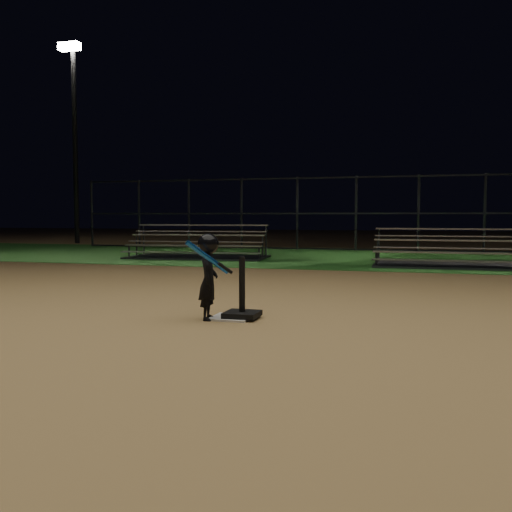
{
  "coord_description": "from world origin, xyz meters",
  "views": [
    {
      "loc": [
        2.05,
        -6.08,
        1.18
      ],
      "look_at": [
        0.0,
        1.0,
        0.65
      ],
      "focal_mm": 39.76,
      "sensor_mm": 36.0,
      "label": 1
    }
  ],
  "objects": [
    {
      "name": "bleacher_right",
      "position": [
        2.82,
        7.6,
        0.18
      ],
      "size": [
        3.61,
        1.78,
        0.88
      ],
      "rotation": [
        0.0,
        0.0,
        0.01
      ],
      "color": "#BABABF",
      "rests_on": "ground"
    },
    {
      "name": "batting_tee",
      "position": [
        0.12,
        0.01,
        0.14
      ],
      "size": [
        0.38,
        0.38,
        0.69
      ],
      "color": "black",
      "rests_on": "home_plate"
    },
    {
      "name": "child_batter",
      "position": [
        -0.23,
        -0.14,
        0.52
      ],
      "size": [
        0.44,
        0.54,
        0.98
      ],
      "rotation": [
        0.0,
        0.0,
        1.76
      ],
      "color": "black",
      "rests_on": "ground"
    },
    {
      "name": "grass_strip",
      "position": [
        0.0,
        10.0,
        0.01
      ],
      "size": [
        60.0,
        8.0,
        0.01
      ],
      "primitive_type": "cube",
      "color": "#20561C",
      "rests_on": "ground"
    },
    {
      "name": "bleacher_left",
      "position": [
        -3.83,
        8.47,
        0.19
      ],
      "size": [
        3.93,
        2.16,
        0.93
      ],
      "rotation": [
        0.0,
        0.0,
        0.09
      ],
      "color": "#B2B2B7",
      "rests_on": "ground"
    },
    {
      "name": "home_plate",
      "position": [
        0.0,
        0.0,
        0.01
      ],
      "size": [
        0.45,
        0.45,
        0.02
      ],
      "primitive_type": "cube",
      "color": "beige",
      "rests_on": "ground"
    },
    {
      "name": "backstop_fence",
      "position": [
        0.0,
        13.0,
        1.25
      ],
      "size": [
        20.08,
        0.08,
        2.5
      ],
      "color": "#38383D",
      "rests_on": "ground"
    },
    {
      "name": "light_pole_left",
      "position": [
        -12.0,
        14.94,
        4.95
      ],
      "size": [
        0.9,
        0.53,
        8.3
      ],
      "color": "#2D2D30",
      "rests_on": "ground"
    },
    {
      "name": "ground",
      "position": [
        0.0,
        0.0,
        0.0
      ],
      "size": [
        80.0,
        80.0,
        0.0
      ],
      "primitive_type": "plane",
      "color": "#A27D49",
      "rests_on": "ground"
    }
  ]
}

